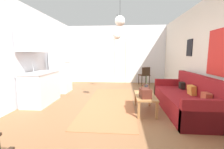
# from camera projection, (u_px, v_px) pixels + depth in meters

# --- Properties ---
(ground_plane) EXTENTS (5.24, 7.89, 0.10)m
(ground_plane) POSITION_uv_depth(u_px,v_px,m) (109.00, 112.00, 3.63)
(ground_plane) COLOR #8E603D
(wall_back) EXTENTS (4.84, 0.13, 2.73)m
(wall_back) POSITION_uv_depth(u_px,v_px,m) (117.00, 55.00, 7.08)
(wall_back) COLOR silver
(wall_back) RESTS_ON ground_plane
(wall_right) EXTENTS (0.12, 7.49, 2.73)m
(wall_right) POSITION_uv_depth(u_px,v_px,m) (214.00, 55.00, 3.26)
(wall_right) COLOR silver
(wall_right) RESTS_ON ground_plane
(wall_left) EXTENTS (0.12, 7.49, 2.73)m
(wall_left) POSITION_uv_depth(u_px,v_px,m) (14.00, 55.00, 3.62)
(wall_left) COLOR silver
(wall_left) RESTS_ON ground_plane
(area_rug) EXTENTS (1.31, 3.27, 0.01)m
(area_rug) POSITION_uv_depth(u_px,v_px,m) (110.00, 103.00, 4.16)
(area_rug) COLOR #B26B42
(area_rug) RESTS_ON ground_plane
(couch) EXTENTS (0.86, 2.15, 0.89)m
(couch) POSITION_uv_depth(u_px,v_px,m) (186.00, 100.00, 3.51)
(couch) COLOR maroon
(couch) RESTS_ON ground_plane
(coffee_table) EXTENTS (0.46, 0.91, 0.40)m
(coffee_table) POSITION_uv_depth(u_px,v_px,m) (145.00, 97.00, 3.50)
(coffee_table) COLOR #A87542
(coffee_table) RESTS_ON ground_plane
(bamboo_vase) EXTENTS (0.09, 0.09, 0.43)m
(bamboo_vase) POSITION_uv_depth(u_px,v_px,m) (146.00, 88.00, 3.72)
(bamboo_vase) COLOR #2D2D33
(bamboo_vase) RESTS_ON coffee_table
(handbag) EXTENTS (0.26, 0.30, 0.31)m
(handbag) POSITION_uv_depth(u_px,v_px,m) (145.00, 93.00, 3.26)
(handbag) COLOR #512319
(handbag) RESTS_ON coffee_table
(refrigerator) EXTENTS (0.60, 0.64, 1.63)m
(refrigerator) POSITION_uv_depth(u_px,v_px,m) (61.00, 70.00, 5.29)
(refrigerator) COLOR white
(refrigerator) RESTS_ON ground_plane
(kitchen_counter) EXTENTS (0.62, 1.12, 2.11)m
(kitchen_counter) POSITION_uv_depth(u_px,v_px,m) (39.00, 75.00, 4.04)
(kitchen_counter) COLOR silver
(kitchen_counter) RESTS_ON ground_plane
(accent_chair) EXTENTS (0.52, 0.51, 0.82)m
(accent_chair) POSITION_uv_depth(u_px,v_px,m) (145.00, 75.00, 6.48)
(accent_chair) COLOR #382619
(accent_chair) RESTS_ON ground_plane
(pendant_lamp_near) EXTENTS (0.24, 0.24, 0.70)m
(pendant_lamp_near) POSITION_uv_depth(u_px,v_px,m) (120.00, 21.00, 3.37)
(pendant_lamp_near) COLOR black
(pendant_lamp_far) EXTENTS (0.27, 0.27, 0.83)m
(pendant_lamp_far) POSITION_uv_depth(u_px,v_px,m) (117.00, 35.00, 5.01)
(pendant_lamp_far) COLOR black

